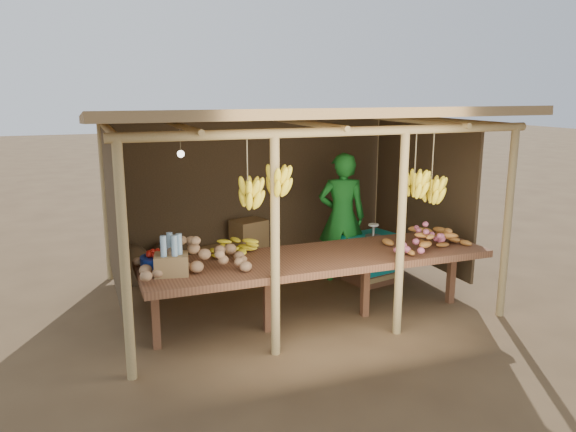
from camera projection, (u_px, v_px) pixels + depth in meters
name	position (u px, v px, depth m)	size (l,w,h in m)	color
ground	(288.00, 295.00, 7.25)	(60.00, 60.00, 0.00)	brown
stall_structure	(291.00, 148.00, 6.75)	(4.70, 3.50, 2.43)	tan
counter	(318.00, 261.00, 6.22)	(3.90, 1.05, 0.80)	brown
potato_heap	(192.00, 254.00, 5.63)	(1.12, 0.67, 0.37)	#9E7651
sweet_potato_heap	(431.00, 232.00, 6.51)	(0.87, 0.52, 0.35)	#B3712E
onion_heap	(421.00, 236.00, 6.33)	(0.79, 0.47, 0.36)	#B4576F
banana_pile	(236.00, 239.00, 6.23)	(0.54, 0.32, 0.34)	yellow
tomato_basin	(158.00, 261.00, 5.77)	(0.36, 0.36, 0.19)	navy
bottle_box	(171.00, 259.00, 5.54)	(0.37, 0.32, 0.42)	olive
vendor	(342.00, 217.00, 7.69)	(0.65, 0.43, 1.78)	#17691F
tarp_crate	(372.00, 257.00, 7.73)	(0.83, 0.76, 0.84)	brown
carton_stack	(238.00, 250.00, 8.15)	(1.05, 0.49, 0.73)	olive
burlap_sacks	(150.00, 261.00, 7.74)	(0.91, 0.48, 0.64)	#4A3822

